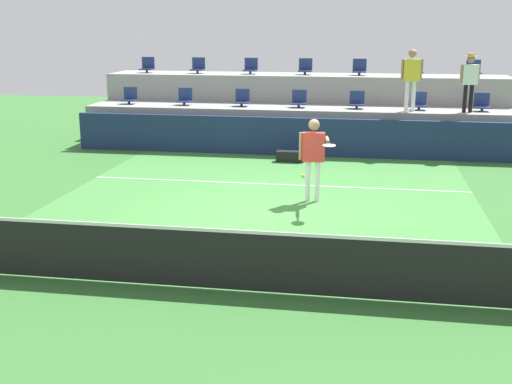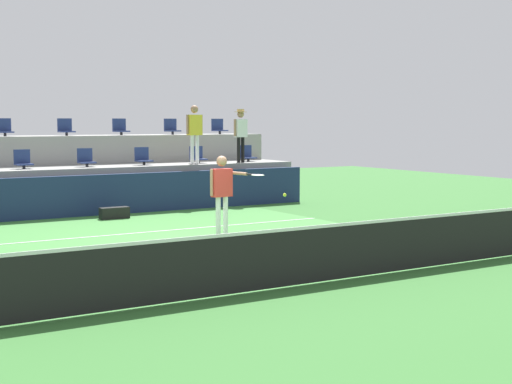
{
  "view_description": "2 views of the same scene",
  "coord_description": "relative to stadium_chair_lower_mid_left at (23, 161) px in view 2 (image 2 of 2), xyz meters",
  "views": [
    {
      "loc": [
        2.08,
        -12.45,
        3.69
      ],
      "look_at": [
        0.22,
        -1.64,
        0.86
      ],
      "focal_mm": 45.61,
      "sensor_mm": 36.0,
      "label": 1
    },
    {
      "loc": [
        -6.96,
        -13.31,
        2.53
      ],
      "look_at": [
        0.16,
        -1.75,
        1.24
      ],
      "focal_mm": 52.48,
      "sensor_mm": 36.0,
      "label": 2
    }
  ],
  "objects": [
    {
      "name": "stadium_chair_upper_far_right",
      "position": [
        7.04,
        1.8,
        0.85
      ],
      "size": [
        0.44,
        0.4,
        0.52
      ],
      "color": "#2D2D33",
      "rests_on": "seating_tier_upper"
    },
    {
      "name": "stadium_chair_upper_right",
      "position": [
        5.28,
        1.8,
        0.85
      ],
      "size": [
        0.44,
        0.4,
        0.52
      ],
      "color": "#2D2D33",
      "rests_on": "seating_tier_upper"
    },
    {
      "name": "stadium_chair_upper_center",
      "position": [
        1.76,
        1.8,
        0.85
      ],
      "size": [
        0.44,
        0.4,
        0.52
      ],
      "color": "#2D2D33",
      "rests_on": "seating_tier_upper"
    },
    {
      "name": "court_service_line",
      "position": [
        1.73,
        -4.83,
        -1.46
      ],
      "size": [
        9.0,
        0.06,
        0.0
      ],
      "primitive_type": "cube",
      "color": "white",
      "rests_on": "ground_plane"
    },
    {
      "name": "ground_plane",
      "position": [
        1.73,
        -7.23,
        -1.46
      ],
      "size": [
        40.0,
        40.0,
        0.0
      ],
      "primitive_type": "plane",
      "color": "#336B2D"
    },
    {
      "name": "spectator_leaning_on_rail",
      "position": [
        5.01,
        -0.38,
        0.86
      ],
      "size": [
        0.61,
        0.28,
        1.76
      ],
      "color": "white",
      "rests_on": "seating_tier_lower"
    },
    {
      "name": "stadium_chair_lower_mid_left",
      "position": [
        0.0,
        0.0,
        0.0
      ],
      "size": [
        0.44,
        0.4,
        0.52
      ],
      "color": "#2D2D33",
      "rests_on": "seating_tier_lower"
    },
    {
      "name": "stadium_chair_lower_far_right",
      "position": [
        7.08,
        0.0,
        0.0
      ],
      "size": [
        0.44,
        0.4,
        0.52
      ],
      "color": "#2D2D33",
      "rests_on": "seating_tier_lower"
    },
    {
      "name": "stadium_chair_lower_center",
      "position": [
        1.76,
        0.0,
        0.0
      ],
      "size": [
        0.44,
        0.4,
        0.52
      ],
      "color": "#2D2D33",
      "rests_on": "seating_tier_lower"
    },
    {
      "name": "stadium_chair_upper_mid_right",
      "position": [
        3.51,
        1.8,
        0.85
      ],
      "size": [
        0.44,
        0.4,
        0.52
      ],
      "color": "#2D2D33",
      "rests_on": "seating_tier_upper"
    },
    {
      "name": "seating_tier_lower",
      "position": [
        1.73,
        0.07,
        -0.84
      ],
      "size": [
        13.0,
        1.8,
        1.25
      ],
      "primitive_type": "cube",
      "color": "gray",
      "rests_on": "ground_plane"
    },
    {
      "name": "equipment_bag",
      "position": [
        1.77,
        -2.14,
        -1.31
      ],
      "size": [
        0.76,
        0.28,
        0.3
      ],
      "primitive_type": "cube",
      "color": "black",
      "rests_on": "ground_plane"
    },
    {
      "name": "sponsor_backboard",
      "position": [
        1.73,
        -1.23,
        -0.91
      ],
      "size": [
        13.0,
        0.16,
        1.1
      ],
      "primitive_type": "cube",
      "color": "navy",
      "rests_on": "ground_plane"
    },
    {
      "name": "tennis_ball",
      "position": [
        2.75,
        -8.64,
        -0.35
      ],
      "size": [
        0.07,
        0.07,
        0.07
      ],
      "color": "#CCE033"
    },
    {
      "name": "tennis_net",
      "position": [
        1.73,
        -11.23,
        -0.97
      ],
      "size": [
        10.48,
        0.08,
        1.07
      ],
      "color": "black",
      "rests_on": "ground_plane"
    },
    {
      "name": "spectator_with_hat",
      "position": [
        6.62,
        -0.38,
        0.79
      ],
      "size": [
        0.57,
        0.47,
        1.66
      ],
      "color": "black",
      "rests_on": "seating_tier_lower"
    },
    {
      "name": "seating_tier_upper",
      "position": [
        1.73,
        1.87,
        -0.41
      ],
      "size": [
        13.0,
        1.8,
        2.1
      ],
      "primitive_type": "cube",
      "color": "gray",
      "rests_on": "ground_plane"
    },
    {
      "name": "stadium_chair_upper_mid_left",
      "position": [
        -0.05,
        1.8,
        0.85
      ],
      "size": [
        0.44,
        0.4,
        0.52
      ],
      "color": "#2D2D33",
      "rests_on": "seating_tier_upper"
    },
    {
      "name": "tennis_player",
      "position": [
        2.74,
        -6.22,
        -0.37
      ],
      "size": [
        0.84,
        1.2,
        1.78
      ],
      "color": "white",
      "rests_on": "ground_plane"
    },
    {
      "name": "stadium_chair_lower_mid_right",
      "position": [
        3.5,
        0.0,
        0.0
      ],
      "size": [
        0.44,
        0.4,
        0.52
      ],
      "color": "#2D2D33",
      "rests_on": "seating_tier_lower"
    },
    {
      "name": "stadium_chair_lower_right",
      "position": [
        5.3,
        0.0,
        0.0
      ],
      "size": [
        0.44,
        0.4,
        0.52
      ],
      "color": "#2D2D33",
      "rests_on": "seating_tier_lower"
    },
    {
      "name": "court_inner_paint",
      "position": [
        1.73,
        -6.23,
        -1.46
      ],
      "size": [
        9.0,
        10.0,
        0.01
      ],
      "primitive_type": "cube",
      "color": "#3D7F38",
      "rests_on": "ground_plane"
    }
  ]
}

